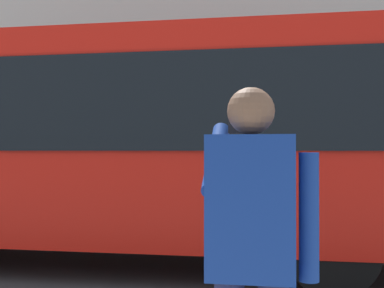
{
  "coord_description": "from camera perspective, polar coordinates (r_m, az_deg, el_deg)",
  "views": [
    {
      "loc": [
        -0.36,
        6.74,
        1.56
      ],
      "look_at": [
        0.82,
        0.06,
        1.64
      ],
      "focal_mm": 47.43,
      "sensor_mm": 36.0,
      "label": 1
    }
  ],
  "objects": [
    {
      "name": "ground_plane",
      "position": [
        6.92,
        7.03,
        -13.68
      ],
      "size": [
        60.0,
        60.0,
        0.0
      ],
      "primitive_type": "plane",
      "color": "#38383A"
    },
    {
      "name": "red_bus",
      "position": [
        7.14,
        -10.32,
        0.34
      ],
      "size": [
        9.05,
        2.54,
        3.08
      ],
      "color": "red",
      "rests_on": "ground_plane"
    },
    {
      "name": "pedestrian_photographer",
      "position": [
        2.39,
        6.76,
        -10.8
      ],
      "size": [
        0.53,
        0.52,
        1.7
      ],
      "color": "#1E2347",
      "rests_on": "sidewalk_curb"
    }
  ]
}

